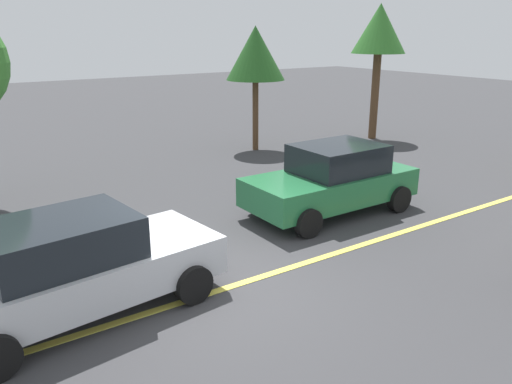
{
  "coord_description": "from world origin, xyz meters",
  "views": [
    {
      "loc": [
        -3.67,
        -6.69,
        4.2
      ],
      "look_at": [
        1.17,
        0.43,
        1.45
      ],
      "focal_mm": 35.67,
      "sensor_mm": 36.0,
      "label": 1
    }
  ],
  "objects": [
    {
      "name": "ground_plane",
      "position": [
        0.0,
        0.0,
        0.0
      ],
      "size": [
        80.0,
        80.0,
        0.0
      ],
      "primitive_type": "plane",
      "color": "#38383A"
    },
    {
      "name": "lane_marking_centre",
      "position": [
        3.0,
        0.0,
        0.01
      ],
      "size": [
        28.0,
        0.16,
        0.01
      ],
      "primitive_type": "cube",
      "color": "#E0D14C"
    },
    {
      "name": "car_silver_behind_van",
      "position": [
        -2.03,
        0.59,
        0.8
      ],
      "size": [
        4.5,
        2.32,
        1.59
      ],
      "color": "#B7BABF",
      "rests_on": "ground_plane"
    },
    {
      "name": "car_green_far_lane",
      "position": [
        4.33,
        1.85,
        0.82
      ],
      "size": [
        4.17,
        2.02,
        1.64
      ],
      "color": "#236B3D",
      "rests_on": "ground_plane"
    },
    {
      "name": "tree_left_verge",
      "position": [
        6.59,
        8.44,
        3.4
      ],
      "size": [
        2.06,
        2.06,
        4.35
      ],
      "color": "#513823",
      "rests_on": "ground_plane"
    },
    {
      "name": "tree_right_verge",
      "position": [
        11.67,
        7.49,
        4.15
      ],
      "size": [
        2.07,
        2.07,
        5.17
      ],
      "color": "#513823",
      "rests_on": "ground_plane"
    }
  ]
}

